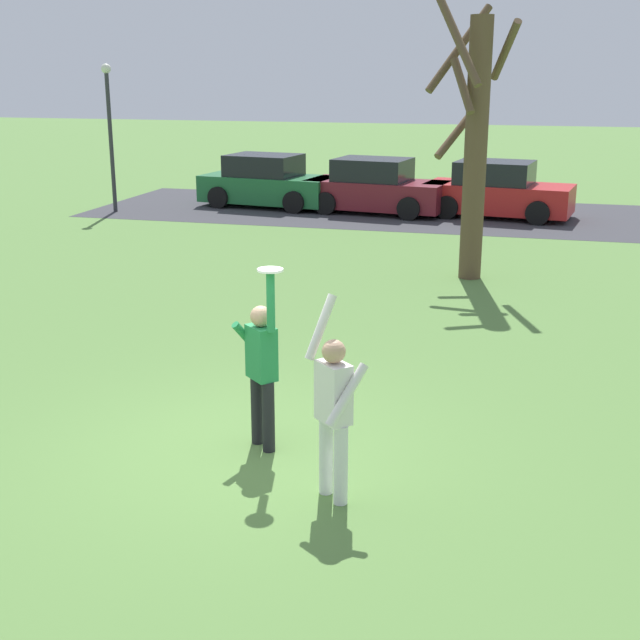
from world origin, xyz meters
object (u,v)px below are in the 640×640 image
Objects in this scene: bare_tree_tall at (474,138)px; lamppost_by_lot at (110,123)px; person_defender at (334,406)px; frisbee_disc at (270,270)px; parked_car_green at (267,183)px; person_catcher at (262,365)px; parked_car_maroon at (376,188)px; parked_car_red at (497,192)px.

bare_tree_tall reaches higher than lamppost_by_lot.
frisbee_disc reaches higher than person_defender.
frisbee_disc is 17.94m from parked_car_green.
person_defender reaches higher than parked_car_green.
lamppost_by_lot is at bearing 165.53° from person_catcher.
frisbee_disc reaches higher than person_catcher.
lamppost_by_lot is at bearing 123.10° from frisbee_disc.
parked_car_green is (-5.42, 16.84, -0.25)m from person_catcher.
parked_car_green is 1.00× the size of parked_car_maroon.
frisbee_disc reaches higher than parked_car_red.
parked_car_red is (1.42, 16.79, -1.37)m from frisbee_disc.
parked_car_green is 1.00× the size of parked_car_red.
parked_car_maroon is 1.00× the size of parked_car_red.
lamppost_by_lot is at bearing 152.01° from bare_tree_tall.
bare_tree_tall is 1.28× the size of lamppost_by_lot.
parked_car_maroon is (-2.99, 17.47, -0.25)m from person_defender.
person_catcher is 0.38× the size of bare_tree_tall.
person_catcher is 17.69m from parked_car_green.
parked_car_green is at bearing -177.31° from parked_car_maroon.
lamppost_by_lot reaches higher than parked_car_red.
parked_car_red is at bearing -49.13° from person_defender.
person_catcher is at bearing -63.95° from parked_car_green.
lamppost_by_lot reaches higher than parked_car_maroon.
lamppost_by_lot reaches higher than frisbee_disc.
person_defender is 10.01m from bare_tree_tall.
frisbee_disc is (-0.88, 0.81, 1.11)m from person_defender.
parked_car_green is (-6.47, 17.80, -0.25)m from person_defender.
bare_tree_tall is (-0.11, -7.76, 2.08)m from parked_car_red.
parked_car_maroon is 8.62m from bare_tree_tall.
bare_tree_tall is (6.89, -7.97, 2.08)m from parked_car_green.
lamppost_by_lot is (-4.11, -2.12, 1.86)m from parked_car_green.
frisbee_disc is 9.14m from bare_tree_tall.
parked_car_red is at bearing 85.17° from frisbee_disc.
frisbee_disc is at bearing -74.56° from parked_car_maroon.
parked_car_red is 11.42m from lamppost_by_lot.
bare_tree_tall reaches higher than frisbee_disc.
lamppost_by_lot is at bearing -13.39° from person_defender.
person_catcher is at bearing -87.22° from parked_car_red.
parked_car_red is (1.58, 16.63, -0.25)m from person_catcher.
person_defender is 0.48× the size of lamppost_by_lot.
parked_car_green is at bearing 150.45° from person_catcher.
person_catcher is 0.48× the size of parked_car_green.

